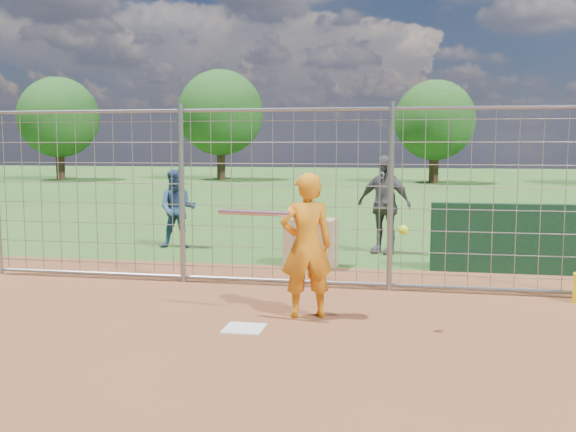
% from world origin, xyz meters
% --- Properties ---
extents(ground, '(100.00, 100.00, 0.00)m').
position_xyz_m(ground, '(0.00, 0.00, 0.00)').
color(ground, '#2D591E').
rests_on(ground, ground).
extents(home_plate, '(0.43, 0.43, 0.02)m').
position_xyz_m(home_plate, '(0.00, -0.20, 0.01)').
color(home_plate, silver).
rests_on(home_plate, ground).
extents(dugout_wall, '(2.60, 0.20, 1.10)m').
position_xyz_m(dugout_wall, '(3.40, 3.60, 0.55)').
color(dugout_wall, '#11381E').
rests_on(dugout_wall, ground).
extents(batter, '(0.72, 0.59, 1.70)m').
position_xyz_m(batter, '(0.59, 0.44, 0.85)').
color(batter, orange).
rests_on(batter, ground).
extents(bystander_a, '(0.84, 0.71, 1.54)m').
position_xyz_m(bystander_a, '(-2.69, 4.98, 0.77)').
color(bystander_a, navy).
rests_on(bystander_a, ground).
extents(bystander_b, '(1.16, 0.86, 1.83)m').
position_xyz_m(bystander_b, '(1.29, 5.12, 0.91)').
color(bystander_b, '#525156').
rests_on(bystander_b, ground).
extents(equipment_bin, '(0.87, 0.66, 0.80)m').
position_xyz_m(equipment_bin, '(0.17, 3.56, 0.40)').
color(equipment_bin, tan).
rests_on(equipment_bin, ground).
extents(equipment_in_play, '(2.16, 0.32, 0.22)m').
position_xyz_m(equipment_in_play, '(0.42, 0.14, 1.22)').
color(equipment_in_play, silver).
rests_on(equipment_in_play, ground).
extents(backstop_fence, '(9.08, 0.08, 2.60)m').
position_xyz_m(backstop_fence, '(0.00, 2.00, 1.26)').
color(backstop_fence, gray).
rests_on(backstop_fence, ground).
extents(tree_line, '(44.66, 6.72, 6.48)m').
position_xyz_m(tree_line, '(3.13, 28.13, 3.71)').
color(tree_line, '#3F2B19').
rests_on(tree_line, ground).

